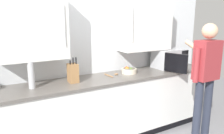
% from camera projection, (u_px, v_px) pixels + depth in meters
% --- Properties ---
extents(back_wall_tiled, '(4.22, 0.44, 2.53)m').
position_uv_depth(back_wall_tiled, '(91.00, 43.00, 3.15)').
color(back_wall_tiled, silver).
rests_on(back_wall_tiled, ground_plane).
extents(counter_unit, '(3.63, 0.60, 0.91)m').
position_uv_depth(counter_unit, '(101.00, 110.00, 3.11)').
color(counter_unit, white).
rests_on(counter_unit, ground_plane).
extents(microwave_oven, '(0.50, 0.68, 0.30)m').
position_uv_depth(microwave_oven, '(168.00, 59.00, 3.61)').
color(microwave_oven, '#B7BABF').
rests_on(microwave_oven, counter_unit).
extents(knife_block, '(0.11, 0.15, 0.32)m').
position_uv_depth(knife_block, '(73.00, 73.00, 2.81)').
color(knife_block, '#A37547').
rests_on(knife_block, counter_unit).
extents(wooden_spoon, '(0.18, 0.20, 0.02)m').
position_uv_depth(wooden_spoon, '(113.00, 75.00, 3.16)').
color(wooden_spoon, '#A37547').
rests_on(wooden_spoon, counter_unit).
extents(thermos_flask, '(0.08, 0.08, 0.32)m').
position_uv_depth(thermos_flask, '(31.00, 75.00, 2.55)').
color(thermos_flask, '#B7BABF').
rests_on(thermos_flask, counter_unit).
extents(fruit_bowl, '(0.22, 0.22, 0.10)m').
position_uv_depth(fruit_bowl, '(129.00, 70.00, 3.28)').
color(fruit_bowl, beige).
rests_on(fruit_bowl, counter_unit).
extents(person_figure, '(0.44, 0.56, 1.65)m').
position_uv_depth(person_figure, '(205.00, 73.00, 2.99)').
color(person_figure, '#282D3D').
rests_on(person_figure, ground_plane).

